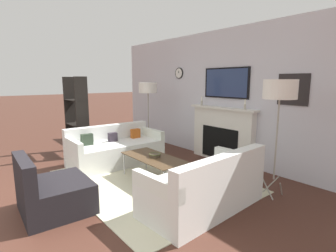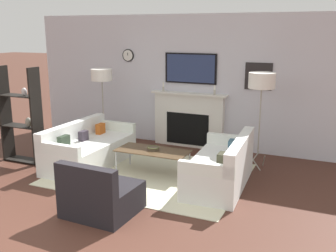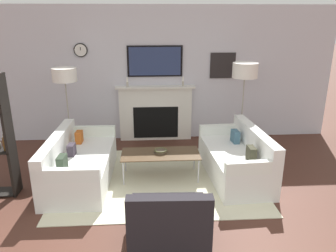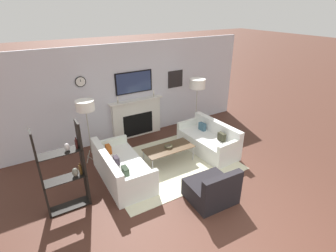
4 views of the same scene
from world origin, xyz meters
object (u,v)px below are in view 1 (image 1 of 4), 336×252
object	(u,v)px
decorative_bowl	(155,155)
floor_lamp_left	(148,89)
couch_left	(115,150)
shelf_unit	(77,118)
coffee_table	(154,158)
armchair	(52,193)
couch_right	(205,188)
floor_lamp_right	(280,91)

from	to	relation	value
decorative_bowl	floor_lamp_left	world-z (taller)	floor_lamp_left
couch_left	shelf_unit	size ratio (longest dim) A/B	1.04
coffee_table	floor_lamp_left	xyz separation A→B (m)	(-1.62, 1.02, 1.09)
floor_lamp_left	shelf_unit	xyz separation A→B (m)	(-0.84, -1.39, -0.64)
coffee_table	decorative_bowl	bearing A→B (deg)	83.45
couch_left	armchair	world-z (taller)	armchair
couch_left	shelf_unit	bearing A→B (deg)	-164.96
couch_right	coffee_table	world-z (taller)	couch_right
coffee_table	floor_lamp_left	bearing A→B (deg)	147.87
decorative_bowl	floor_lamp_right	xyz separation A→B (m)	(1.57, 1.00, 1.09)
decorative_bowl	shelf_unit	bearing A→B (deg)	-170.94
couch_left	couch_right	distance (m)	2.49
floor_lamp_left	couch_right	bearing A→B (deg)	-20.63
coffee_table	shelf_unit	size ratio (longest dim) A/B	0.70
decorative_bowl	shelf_unit	size ratio (longest dim) A/B	0.11
couch_right	floor_lamp_right	xyz separation A→B (m)	(0.35, 1.07, 1.25)
floor_lamp_right	shelf_unit	size ratio (longest dim) A/B	0.96
couch_left	coffee_table	world-z (taller)	couch_left
couch_left	floor_lamp_left	size ratio (longest dim) A/B	1.12
couch_right	floor_lamp_right	distance (m)	1.68
couch_right	floor_lamp_left	distance (m)	3.26
floor_lamp_left	floor_lamp_right	size ratio (longest dim) A/B	0.96
decorative_bowl	floor_lamp_right	size ratio (longest dim) A/B	0.12
couch_left	floor_lamp_right	distance (m)	3.29
couch_right	decorative_bowl	xyz separation A→B (m)	(-1.22, 0.07, 0.16)
couch_left	floor_lamp_right	xyz separation A→B (m)	(2.84, 1.07, 1.26)
coffee_table	decorative_bowl	size ratio (longest dim) A/B	6.09
couch_left	couch_right	world-z (taller)	couch_right
coffee_table	floor_lamp_right	xyz separation A→B (m)	(1.57, 1.02, 1.15)
floor_lamp_right	shelf_unit	xyz separation A→B (m)	(-4.03, -1.39, -0.69)
couch_left	floor_lamp_right	size ratio (longest dim) A/B	1.08
floor_lamp_left	shelf_unit	size ratio (longest dim) A/B	0.93
couch_left	coffee_table	bearing A→B (deg)	2.38
floor_lamp_left	shelf_unit	bearing A→B (deg)	-121.09
couch_left	armchair	distance (m)	2.04
armchair	coffee_table	world-z (taller)	armchair
couch_left	shelf_unit	world-z (taller)	shelf_unit
decorative_bowl	shelf_unit	distance (m)	2.53
decorative_bowl	floor_lamp_right	distance (m)	2.15
shelf_unit	armchair	bearing A→B (deg)	-26.84
decorative_bowl	couch_left	bearing A→B (deg)	-176.72
shelf_unit	coffee_table	bearing A→B (deg)	8.61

